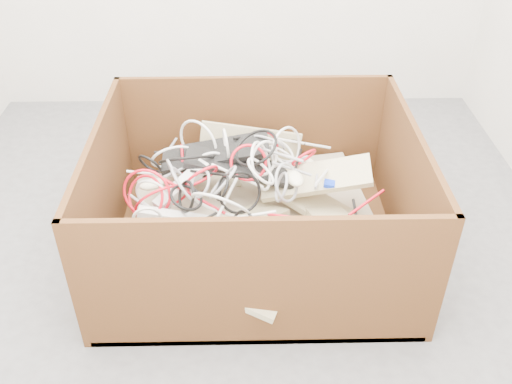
{
  "coord_description": "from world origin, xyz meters",
  "views": [
    {
      "loc": [
        0.05,
        -1.91,
        1.71
      ],
      "look_at": [
        0.09,
        0.04,
        0.3
      ],
      "focal_mm": 39.83,
      "sensor_mm": 36.0,
      "label": 1
    }
  ],
  "objects_px": {
    "vga_plug": "(329,184)",
    "power_strip_left": "(182,185)",
    "cardboard_box": "(252,223)",
    "power_strip_right": "(174,218)"
  },
  "relations": [
    {
      "from": "cardboard_box",
      "to": "power_strip_right",
      "type": "height_order",
      "value": "cardboard_box"
    },
    {
      "from": "power_strip_left",
      "to": "power_strip_right",
      "type": "xyz_separation_m",
      "value": [
        -0.02,
        -0.16,
        -0.05
      ]
    },
    {
      "from": "vga_plug",
      "to": "power_strip_left",
      "type": "bearing_deg",
      "value": -168.91
    },
    {
      "from": "power_strip_left",
      "to": "vga_plug",
      "type": "height_order",
      "value": "power_strip_left"
    },
    {
      "from": "cardboard_box",
      "to": "power_strip_left",
      "type": "relative_size",
      "value": 4.61
    },
    {
      "from": "cardboard_box",
      "to": "power_strip_right",
      "type": "xyz_separation_m",
      "value": [
        -0.31,
        -0.18,
        0.18
      ]
    },
    {
      "from": "power_strip_left",
      "to": "vga_plug",
      "type": "relative_size",
      "value": 6.28
    },
    {
      "from": "power_strip_right",
      "to": "vga_plug",
      "type": "height_order",
      "value": "power_strip_right"
    },
    {
      "from": "power_strip_left",
      "to": "vga_plug",
      "type": "xyz_separation_m",
      "value": [
        0.61,
        0.02,
        -0.01
      ]
    },
    {
      "from": "power_strip_left",
      "to": "power_strip_right",
      "type": "relative_size",
      "value": 1.01
    }
  ]
}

